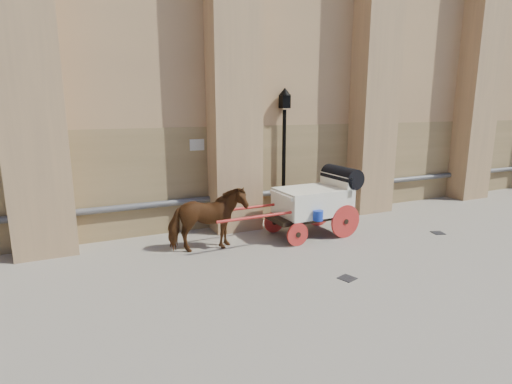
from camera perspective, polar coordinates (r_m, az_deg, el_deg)
name	(u,v)px	position (r m, az deg, el deg)	size (l,w,h in m)	color
ground	(334,265)	(9.50, 11.11, -10.18)	(90.00, 90.00, 0.00)	gray
horse	(207,220)	(10.03, -6.95, -3.94)	(0.87, 1.92, 1.62)	#5C3316
carriage	(317,199)	(11.35, 8.71, -1.01)	(4.33, 1.56, 1.89)	black
street_lamp	(284,151)	(12.48, 4.02, 5.82)	(0.39, 0.39, 4.12)	black
drain_grate_near	(347,278)	(8.86, 12.90, -11.91)	(0.32, 0.32, 0.01)	black
drain_grate_far	(438,233)	(12.68, 24.55, -5.32)	(0.32, 0.32, 0.01)	black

